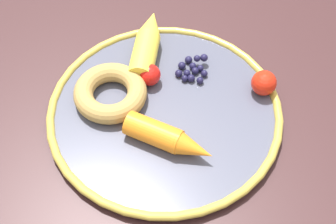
% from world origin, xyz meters
% --- Properties ---
extents(dining_table, '(0.90, 0.86, 0.76)m').
position_xyz_m(dining_table, '(0.00, 0.00, 0.65)').
color(dining_table, '#361E20').
rests_on(dining_table, ground_plane).
extents(plate, '(0.34, 0.34, 0.02)m').
position_xyz_m(plate, '(-0.06, -0.00, 0.76)').
color(plate, '#494B5D').
rests_on(plate, dining_table).
extents(carrot_orange, '(0.05, 0.13, 0.03)m').
position_xyz_m(carrot_orange, '(-0.11, -0.02, 0.78)').
color(carrot_orange, orange).
rests_on(carrot_orange, plate).
extents(carrot_yellow, '(0.14, 0.06, 0.04)m').
position_xyz_m(carrot_yellow, '(0.05, 0.06, 0.79)').
color(carrot_yellow, yellow).
rests_on(carrot_yellow, plate).
extents(donut, '(0.12, 0.12, 0.03)m').
position_xyz_m(donut, '(-0.06, 0.08, 0.78)').
color(donut, '#AC8646').
rests_on(donut, plate).
extents(blueberry_pile, '(0.05, 0.05, 0.02)m').
position_xyz_m(blueberry_pile, '(0.03, -0.02, 0.77)').
color(blueberry_pile, '#191638').
rests_on(blueberry_pile, plate).
extents(tomato_near, '(0.04, 0.04, 0.04)m').
position_xyz_m(tomato_near, '(0.02, -0.13, 0.79)').
color(tomato_near, red).
rests_on(tomato_near, plate).
extents(tomato_mid, '(0.03, 0.03, 0.03)m').
position_xyz_m(tomato_mid, '(-0.01, 0.04, 0.78)').
color(tomato_mid, red).
rests_on(tomato_mid, plate).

